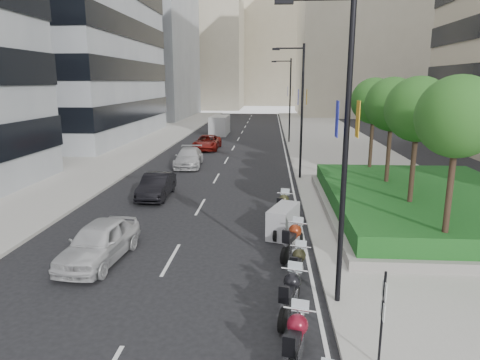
# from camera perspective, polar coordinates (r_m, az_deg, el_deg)

# --- Properties ---
(ground) EXTENTS (160.00, 160.00, 0.00)m
(ground) POSITION_cam_1_polar(r_m,az_deg,el_deg) (12.98, -6.58, -17.69)
(ground) COLOR black
(ground) RESTS_ON ground
(sidewalk_right) EXTENTS (10.00, 100.00, 0.15)m
(sidewalk_right) POSITION_cam_1_polar(r_m,az_deg,el_deg) (42.03, 13.31, 3.72)
(sidewalk_right) COLOR #9E9B93
(sidewalk_right) RESTS_ON ground
(sidewalk_left) EXTENTS (8.00, 100.00, 0.15)m
(sidewalk_left) POSITION_cam_1_polar(r_m,az_deg,el_deg) (43.83, -14.97, 3.99)
(sidewalk_left) COLOR #9E9B93
(sidewalk_left) RESTS_ON ground
(lane_edge) EXTENTS (0.12, 100.00, 0.01)m
(lane_edge) POSITION_cam_1_polar(r_m,az_deg,el_deg) (41.51, 6.05, 3.78)
(lane_edge) COLOR silver
(lane_edge) RESTS_ON ground
(lane_centre) EXTENTS (0.12, 100.00, 0.01)m
(lane_centre) POSITION_cam_1_polar(r_m,az_deg,el_deg) (41.65, -1.13, 3.88)
(lane_centre) COLOR silver
(lane_centre) RESTS_ON ground
(building_grey_far) EXTENTS (22.00, 26.00, 30.00)m
(building_grey_far) POSITION_cam_1_polar(r_m,az_deg,el_deg) (85.50, -14.61, 18.24)
(building_grey_far) COLOR gray
(building_grey_far) RESTS_ON ground
(building_cream_right) EXTENTS (28.00, 24.00, 36.00)m
(building_cream_right) POSITION_cam_1_polar(r_m,az_deg,el_deg) (93.78, 17.17, 19.44)
(building_cream_right) COLOR #B7AD93
(building_cream_right) RESTS_ON ground
(building_cream_left) EXTENTS (26.00, 24.00, 34.00)m
(building_cream_left) POSITION_cam_1_polar(r_m,az_deg,el_deg) (113.25, -6.62, 18.19)
(building_cream_left) COLOR #B7AD93
(building_cream_left) RESTS_ON ground
(building_cream_centre) EXTENTS (30.00, 24.00, 38.00)m
(building_cream_centre) POSITION_cam_1_polar(r_m,az_deg,el_deg) (131.54, 4.11, 18.38)
(building_cream_centre) COLOR #B7AD93
(building_cream_centre) RESTS_ON ground
(planter) EXTENTS (10.00, 14.00, 0.40)m
(planter) POSITION_cam_1_polar(r_m,az_deg,el_deg) (23.22, 23.54, -3.74)
(planter) COLOR gray
(planter) RESTS_ON sidewalk_right
(hedge) EXTENTS (9.40, 13.40, 0.80)m
(hedge) POSITION_cam_1_polar(r_m,az_deg,el_deg) (23.07, 23.68, -2.31)
(hedge) COLOR #113D17
(hedge) RESTS_ON planter
(tree_0) EXTENTS (2.80, 2.80, 6.30)m
(tree_0) POSITION_cam_1_polar(r_m,az_deg,el_deg) (16.28, 27.06, 7.44)
(tree_0) COLOR #332319
(tree_0) RESTS_ON planter
(tree_1) EXTENTS (2.80, 2.80, 6.30)m
(tree_1) POSITION_cam_1_polar(r_m,az_deg,el_deg) (20.01, 22.65, 8.63)
(tree_1) COLOR #332319
(tree_1) RESTS_ON planter
(tree_2) EXTENTS (2.80, 2.80, 6.30)m
(tree_2) POSITION_cam_1_polar(r_m,az_deg,el_deg) (23.84, 19.63, 9.42)
(tree_2) COLOR #332319
(tree_2) RESTS_ON planter
(tree_3) EXTENTS (2.80, 2.80, 6.30)m
(tree_3) POSITION_cam_1_polar(r_m,az_deg,el_deg) (27.71, 17.44, 9.98)
(tree_3) COLOR #332319
(tree_3) RESTS_ON planter
(lamp_post_0) EXTENTS (2.34, 0.45, 9.00)m
(lamp_post_0) POSITION_cam_1_polar(r_m,az_deg,el_deg) (12.21, 13.26, 5.41)
(lamp_post_0) COLOR black
(lamp_post_0) RESTS_ON ground
(lamp_post_1) EXTENTS (2.34, 0.45, 9.00)m
(lamp_post_1) POSITION_cam_1_polar(r_m,az_deg,el_deg) (29.06, 7.98, 9.84)
(lamp_post_1) COLOR black
(lamp_post_1) RESTS_ON ground
(lamp_post_2) EXTENTS (2.34, 0.45, 9.00)m
(lamp_post_2) POSITION_cam_1_polar(r_m,az_deg,el_deg) (47.02, 6.50, 11.05)
(lamp_post_2) COLOR black
(lamp_post_2) RESTS_ON ground
(parking_sign) EXTENTS (0.06, 0.32, 2.50)m
(parking_sign) POSITION_cam_1_polar(r_m,az_deg,el_deg) (10.66, 18.46, -16.63)
(parking_sign) COLOR black
(parking_sign) RESTS_ON ground
(motorcycle_1) EXTENTS (0.87, 2.37, 1.20)m
(motorcycle_1) POSITION_cam_1_polar(r_m,az_deg,el_deg) (10.82, 7.38, -20.60)
(motorcycle_1) COLOR black
(motorcycle_1) RESTS_ON ground
(motorcycle_2) EXTENTS (0.92, 2.34, 1.19)m
(motorcycle_2) POSITION_cam_1_polar(r_m,az_deg,el_deg) (12.79, 6.70, -14.93)
(motorcycle_2) COLOR black
(motorcycle_2) RESTS_ON ground
(motorcycle_3) EXTENTS (0.79, 2.12, 1.07)m
(motorcycle_3) POSITION_cam_1_polar(r_m,az_deg,el_deg) (14.80, 7.70, -11.18)
(motorcycle_3) COLOR black
(motorcycle_3) RESTS_ON ground
(motorcycle_4) EXTENTS (1.10, 2.26, 1.19)m
(motorcycle_4) POSITION_cam_1_polar(r_m,az_deg,el_deg) (16.79, 7.05, -7.93)
(motorcycle_4) COLOR black
(motorcycle_4) RESTS_ON ground
(motorcycle_5) EXTENTS (1.54, 2.33, 1.31)m
(motorcycle_5) POSITION_cam_1_polar(r_m,az_deg,el_deg) (18.84, 5.78, -5.48)
(motorcycle_5) COLOR black
(motorcycle_5) RESTS_ON ground
(motorcycle_6) EXTENTS (0.83, 2.37, 1.19)m
(motorcycle_6) POSITION_cam_1_polar(r_m,az_deg,el_deg) (21.03, 5.72, -3.55)
(motorcycle_6) COLOR black
(motorcycle_6) RESTS_ON ground
(car_a) EXTENTS (2.16, 4.58, 1.51)m
(car_a) POSITION_cam_1_polar(r_m,az_deg,el_deg) (16.97, -18.28, -7.85)
(car_a) COLOR silver
(car_a) RESTS_ON ground
(car_b) EXTENTS (1.55, 4.28, 1.40)m
(car_b) POSITION_cam_1_polar(r_m,az_deg,el_deg) (25.28, -11.07, -0.75)
(car_b) COLOR black
(car_b) RESTS_ON ground
(car_c) EXTENTS (2.38, 5.12, 1.45)m
(car_c) POSITION_cam_1_polar(r_m,az_deg,el_deg) (34.20, -6.84, 3.01)
(car_c) COLOR #B0B0B2
(car_c) RESTS_ON ground
(car_d) EXTENTS (2.43, 5.12, 1.41)m
(car_d) POSITION_cam_1_polar(r_m,az_deg,el_deg) (42.63, -4.41, 5.01)
(car_d) COLOR maroon
(car_d) RESTS_ON ground
(delivery_van) EXTENTS (2.17, 5.58, 2.34)m
(delivery_van) POSITION_cam_1_polar(r_m,az_deg,el_deg) (54.71, -2.76, 7.20)
(delivery_van) COLOR #AEAEB0
(delivery_van) RESTS_ON ground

